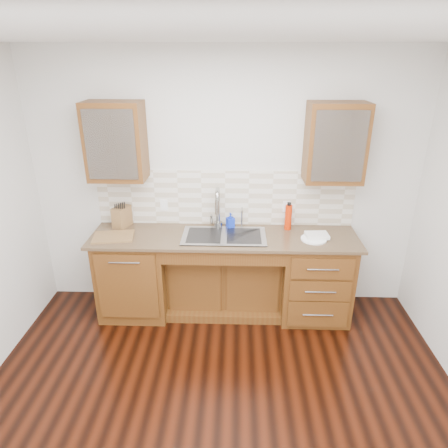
{
  "coord_description": "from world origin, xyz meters",
  "views": [
    {
      "loc": [
        0.12,
        -2.23,
        2.61
      ],
      "look_at": [
        0.0,
        1.4,
        1.05
      ],
      "focal_mm": 32.0,
      "sensor_mm": 36.0,
      "label": 1
    }
  ],
  "objects_px": {
    "knife_block": "(122,217)",
    "cutting_board": "(113,237)",
    "soap_bottle": "(230,220)",
    "plate": "(314,239)",
    "water_bottle": "(288,217)"
  },
  "relations": [
    {
      "from": "water_bottle",
      "to": "plate",
      "type": "distance_m",
      "value": 0.37
    },
    {
      "from": "plate",
      "to": "knife_block",
      "type": "relative_size",
      "value": 1.15
    },
    {
      "from": "soap_bottle",
      "to": "water_bottle",
      "type": "bearing_deg",
      "value": -26.41
    },
    {
      "from": "water_bottle",
      "to": "cutting_board",
      "type": "relative_size",
      "value": 0.67
    },
    {
      "from": "knife_block",
      "to": "cutting_board",
      "type": "bearing_deg",
      "value": -72.05
    },
    {
      "from": "cutting_board",
      "to": "water_bottle",
      "type": "bearing_deg",
      "value": 8.65
    },
    {
      "from": "water_bottle",
      "to": "knife_block",
      "type": "bearing_deg",
      "value": 179.61
    },
    {
      "from": "water_bottle",
      "to": "cutting_board",
      "type": "distance_m",
      "value": 1.79
    },
    {
      "from": "water_bottle",
      "to": "soap_bottle",
      "type": "bearing_deg",
      "value": 178.52
    },
    {
      "from": "soap_bottle",
      "to": "plate",
      "type": "xyz_separation_m",
      "value": [
        0.83,
        -0.27,
        -0.07
      ]
    },
    {
      "from": "plate",
      "to": "knife_block",
      "type": "xyz_separation_m",
      "value": [
        -1.98,
        0.27,
        0.1
      ]
    },
    {
      "from": "cutting_board",
      "to": "plate",
      "type": "bearing_deg",
      "value": 0.38
    },
    {
      "from": "cutting_board",
      "to": "soap_bottle",
      "type": "bearing_deg",
      "value": 13.69
    },
    {
      "from": "knife_block",
      "to": "plate",
      "type": "bearing_deg",
      "value": 14.35
    },
    {
      "from": "knife_block",
      "to": "cutting_board",
      "type": "distance_m",
      "value": 0.3
    }
  ]
}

